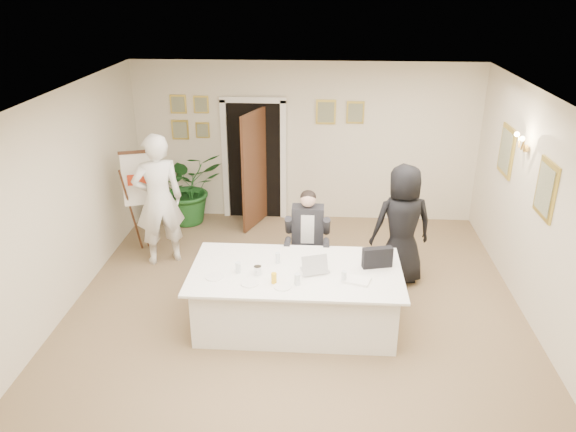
# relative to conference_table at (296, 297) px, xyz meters

# --- Properties ---
(floor) EXTENTS (7.00, 7.00, 0.00)m
(floor) POSITION_rel_conference_table_xyz_m (-0.02, -0.00, -0.39)
(floor) COLOR brown
(floor) RESTS_ON ground
(ceiling) EXTENTS (6.00, 7.00, 0.02)m
(ceiling) POSITION_rel_conference_table_xyz_m (-0.02, -0.00, 2.41)
(ceiling) COLOR white
(ceiling) RESTS_ON wall_back
(wall_back) EXTENTS (6.00, 0.10, 2.80)m
(wall_back) POSITION_rel_conference_table_xyz_m (-0.02, 3.50, 1.01)
(wall_back) COLOR #F2E7CC
(wall_back) RESTS_ON floor
(wall_left) EXTENTS (0.10, 7.00, 2.80)m
(wall_left) POSITION_rel_conference_table_xyz_m (-3.02, -0.00, 1.01)
(wall_left) COLOR #F2E7CC
(wall_left) RESTS_ON floor
(wall_right) EXTENTS (0.10, 7.00, 2.80)m
(wall_right) POSITION_rel_conference_table_xyz_m (2.98, -0.00, 1.01)
(wall_right) COLOR #F2E7CC
(wall_right) RESTS_ON floor
(doorway) EXTENTS (1.14, 0.86, 2.20)m
(doorway) POSITION_rel_conference_table_xyz_m (-0.91, 3.32, 0.65)
(doorway) COLOR black
(doorway) RESTS_ON floor
(pictures_back_wall) EXTENTS (3.40, 0.06, 0.80)m
(pictures_back_wall) POSITION_rel_conference_table_xyz_m (-0.82, 3.47, 1.46)
(pictures_back_wall) COLOR gold
(pictures_back_wall) RESTS_ON wall_back
(pictures_right_wall) EXTENTS (0.06, 2.20, 0.80)m
(pictures_right_wall) POSITION_rel_conference_table_xyz_m (2.95, 1.20, 1.36)
(pictures_right_wall) COLOR gold
(pictures_right_wall) RESTS_ON wall_right
(wall_sconce) EXTENTS (0.20, 0.30, 0.24)m
(wall_sconce) POSITION_rel_conference_table_xyz_m (2.88, 1.20, 1.71)
(wall_sconce) COLOR gold
(wall_sconce) RESTS_ON wall_right
(conference_table) EXTENTS (2.59, 1.39, 0.78)m
(conference_table) POSITION_rel_conference_table_xyz_m (0.00, 0.00, 0.00)
(conference_table) COLOR white
(conference_table) RESTS_ON floor
(seated_man) EXTENTS (0.69, 0.73, 1.41)m
(seated_man) POSITION_rel_conference_table_xyz_m (0.11, 1.07, 0.31)
(seated_man) COLOR black
(seated_man) RESTS_ON floor
(flip_chart) EXTENTS (0.59, 0.44, 1.63)m
(flip_chart) POSITION_rel_conference_table_xyz_m (-2.50, 1.98, 0.36)
(flip_chart) COLOR #3E2714
(flip_chart) RESTS_ON floor
(standing_man) EXTENTS (0.88, 0.77, 2.03)m
(standing_man) POSITION_rel_conference_table_xyz_m (-2.14, 1.60, 0.62)
(standing_man) COLOR white
(standing_man) RESTS_ON floor
(standing_woman) EXTENTS (0.95, 0.71, 1.75)m
(standing_woman) POSITION_rel_conference_table_xyz_m (1.42, 1.21, 0.48)
(standing_woman) COLOR black
(standing_woman) RESTS_ON floor
(potted_palm) EXTENTS (1.53, 1.48, 1.31)m
(potted_palm) POSITION_rel_conference_table_xyz_m (-2.07, 3.14, 0.26)
(potted_palm) COLOR #1B511E
(potted_palm) RESTS_ON floor
(laptop) EXTENTS (0.41, 0.43, 0.28)m
(laptop) POSITION_rel_conference_table_xyz_m (0.23, 0.00, 0.52)
(laptop) COLOR #B7BABC
(laptop) RESTS_ON conference_table
(laptop_bag) EXTENTS (0.38, 0.19, 0.26)m
(laptop_bag) POSITION_rel_conference_table_xyz_m (0.99, 0.15, 0.51)
(laptop_bag) COLOR black
(laptop_bag) RESTS_ON conference_table
(paper_stack) EXTENTS (0.36, 0.30, 0.03)m
(paper_stack) POSITION_rel_conference_table_xyz_m (0.73, -0.23, 0.40)
(paper_stack) COLOR white
(paper_stack) RESTS_ON conference_table
(plate_left) EXTENTS (0.26, 0.26, 0.01)m
(plate_left) POSITION_rel_conference_table_xyz_m (-0.96, -0.24, 0.39)
(plate_left) COLOR white
(plate_left) RESTS_ON conference_table
(plate_mid) EXTENTS (0.27, 0.27, 0.01)m
(plate_mid) POSITION_rel_conference_table_xyz_m (-0.52, -0.37, 0.39)
(plate_mid) COLOR white
(plate_mid) RESTS_ON conference_table
(plate_near) EXTENTS (0.25, 0.25, 0.01)m
(plate_near) POSITION_rel_conference_table_xyz_m (-0.13, -0.42, 0.39)
(plate_near) COLOR white
(plate_near) RESTS_ON conference_table
(glass_a) EXTENTS (0.07, 0.07, 0.14)m
(glass_a) POSITION_rel_conference_table_xyz_m (-0.70, -0.11, 0.45)
(glass_a) COLOR silver
(glass_a) RESTS_ON conference_table
(glass_b) EXTENTS (0.09, 0.09, 0.14)m
(glass_b) POSITION_rel_conference_table_xyz_m (0.03, -0.35, 0.45)
(glass_b) COLOR silver
(glass_b) RESTS_ON conference_table
(glass_c) EXTENTS (0.07, 0.07, 0.14)m
(glass_c) POSITION_rel_conference_table_xyz_m (0.57, -0.25, 0.45)
(glass_c) COLOR silver
(glass_c) RESTS_ON conference_table
(glass_d) EXTENTS (0.07, 0.07, 0.14)m
(glass_d) POSITION_rel_conference_table_xyz_m (-0.24, 0.17, 0.45)
(glass_d) COLOR silver
(glass_d) RESTS_ON conference_table
(oj_glass) EXTENTS (0.07, 0.07, 0.13)m
(oj_glass) POSITION_rel_conference_table_xyz_m (-0.24, -0.33, 0.45)
(oj_glass) COLOR gold
(oj_glass) RESTS_ON conference_table
(steel_jug) EXTENTS (0.10, 0.10, 0.11)m
(steel_jug) POSITION_rel_conference_table_xyz_m (-0.46, -0.14, 0.44)
(steel_jug) COLOR silver
(steel_jug) RESTS_ON conference_table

